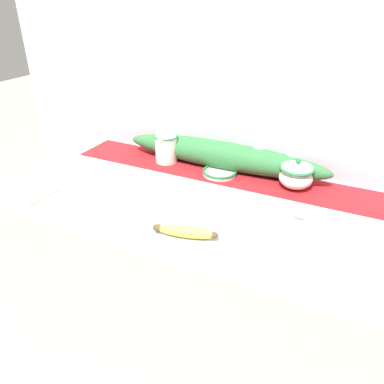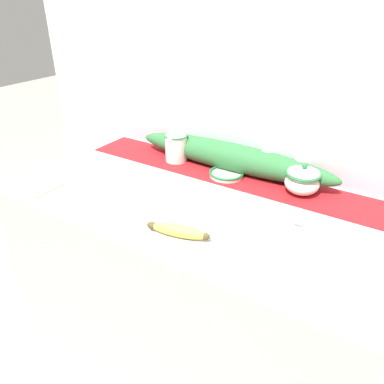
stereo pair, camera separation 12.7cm
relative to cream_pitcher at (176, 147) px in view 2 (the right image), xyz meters
The scene contains 11 objects.
ground_plane 1.04m from the cream_pitcher, 45.00° to the right, with size 12.00×12.00×0.00m, color #B2A899.
countertop 0.62m from the cream_pitcher, 45.00° to the right, with size 1.37×0.70×0.92m, color #B7B2AD.
back_wall 0.35m from the cream_pitcher, 28.51° to the left, with size 2.17×0.04×2.40m, color silver.
table_runner 0.25m from the cream_pitcher, ahead, with size 1.26×0.20×0.00m, color #A8191E.
cream_pitcher is the anchor object (origin of this frame).
sugar_bowl 0.55m from the cream_pitcher, ahead, with size 0.13×0.13×0.12m.
small_dish 0.26m from the cream_pitcher, ahead, with size 0.14×0.14×0.02m.
banana 0.57m from the cream_pitcher, 55.11° to the right, with size 0.20×0.08×0.04m.
spoon 0.63m from the cream_pitcher, 18.50° to the right, with size 0.19×0.07×0.01m.
napkin_stack 0.56m from the cream_pitcher, 122.05° to the right, with size 0.14×0.14×0.01m, color silver.
poinsettia_garland 0.24m from the cream_pitcher, 10.64° to the left, with size 0.88×0.12×0.12m.
Camera 2 is at (0.62, -0.99, 1.58)m, focal length 35.00 mm.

